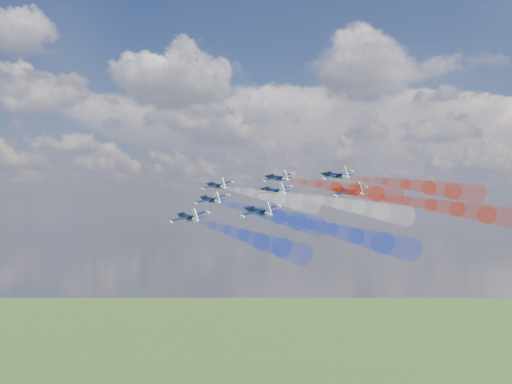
% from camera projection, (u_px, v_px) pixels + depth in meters
% --- Properties ---
extents(jet_lead, '(15.43, 15.20, 6.94)m').
position_uv_depth(jet_lead, '(216.00, 186.00, 170.31)').
color(jet_lead, black).
extents(trail_lead, '(34.58, 27.55, 10.22)m').
position_uv_depth(trail_lead, '(265.00, 196.00, 148.71)').
color(trail_lead, white).
extents(jet_inner_left, '(15.43, 15.20, 6.94)m').
position_uv_depth(jet_inner_left, '(210.00, 200.00, 154.69)').
color(jet_inner_left, black).
extents(trail_inner_left, '(34.58, 27.55, 10.22)m').
position_uv_depth(trail_inner_left, '(263.00, 213.00, 133.09)').
color(trail_inner_left, '#1B37E6').
extents(jet_inner_right, '(15.43, 15.20, 6.94)m').
position_uv_depth(jet_inner_right, '(277.00, 178.00, 165.02)').
color(jet_inner_right, black).
extents(trail_inner_right, '(34.58, 27.55, 10.22)m').
position_uv_depth(trail_inner_right, '(336.00, 187.00, 143.42)').
color(trail_inner_right, red).
extents(jet_outer_left, '(15.43, 15.20, 6.94)m').
position_uv_depth(jet_outer_left, '(188.00, 217.00, 139.94)').
color(jet_outer_left, black).
extents(trail_outer_left, '(34.58, 27.55, 10.22)m').
position_uv_depth(trail_outer_left, '(243.00, 235.00, 118.34)').
color(trail_outer_left, '#1B37E6').
extents(jet_center_third, '(15.43, 15.20, 6.94)m').
position_uv_depth(jet_center_third, '(273.00, 191.00, 150.24)').
color(jet_center_third, black).
extents(trail_center_third, '(34.58, 27.55, 10.22)m').
position_uv_depth(trail_center_third, '(338.00, 203.00, 128.64)').
color(trail_center_third, white).
extents(jet_outer_right, '(15.43, 15.20, 6.94)m').
position_uv_depth(jet_outer_right, '(335.00, 175.00, 158.99)').
color(jet_outer_right, black).
extents(trail_outer_right, '(34.58, 27.55, 10.22)m').
position_uv_depth(trail_outer_right, '(406.00, 184.00, 137.39)').
color(trail_outer_right, red).
extents(jet_rear_left, '(15.43, 15.20, 6.94)m').
position_uv_depth(jet_rear_left, '(259.00, 211.00, 132.23)').
color(jet_rear_left, black).
extents(trail_rear_left, '(34.58, 27.55, 10.22)m').
position_uv_depth(trail_rear_left, '(332.00, 230.00, 110.63)').
color(trail_rear_left, '#1B37E6').
extents(jet_rear_right, '(15.43, 15.20, 6.94)m').
position_uv_depth(jet_rear_right, '(348.00, 192.00, 142.83)').
color(jet_rear_right, black).
extents(trail_rear_right, '(34.58, 27.55, 10.22)m').
position_uv_depth(trail_rear_right, '(430.00, 205.00, 121.23)').
color(trail_rear_right, red).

